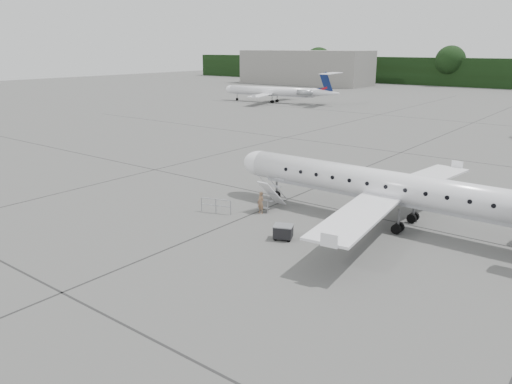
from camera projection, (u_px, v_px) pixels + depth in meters
The scene contains 8 objects.
ground at pixel (308, 251), 28.24m from camera, with size 320.00×320.00×0.00m, color #595856.
terminal_building at pixel (305, 68), 151.46m from camera, with size 40.00×14.00×10.00m, color slate.
main_regional_jet at pixel (395, 172), 31.51m from camera, with size 27.25×19.62×6.99m, color white, non-canonical shape.
airstair at pixel (272, 194), 35.27m from camera, with size 0.85×2.30×2.19m, color white, non-canonical shape.
passenger at pixel (261, 203), 34.38m from camera, with size 0.56×0.37×1.54m, color #866449.
safety_railing at pixel (216, 206), 34.52m from camera, with size 2.20×0.08×1.00m, color gray, non-canonical shape.
baggage_cart at pixel (283, 232), 29.81m from camera, with size 1.09×0.89×0.95m, color black, non-canonical shape.
bg_regional_left at pixel (271, 87), 102.44m from camera, with size 24.25×17.46×6.36m, color white, non-canonical shape.
Camera 1 is at (13.69, -22.49, 11.12)m, focal length 35.00 mm.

